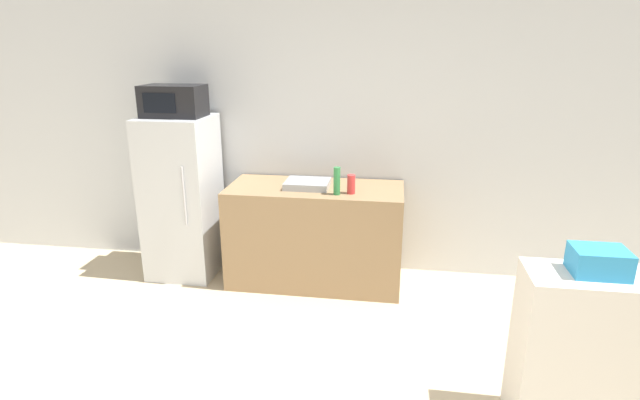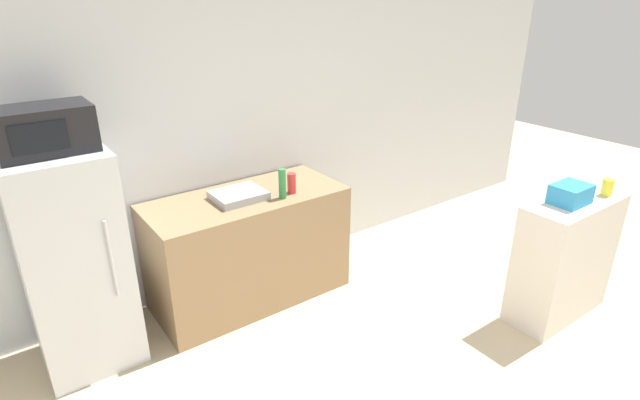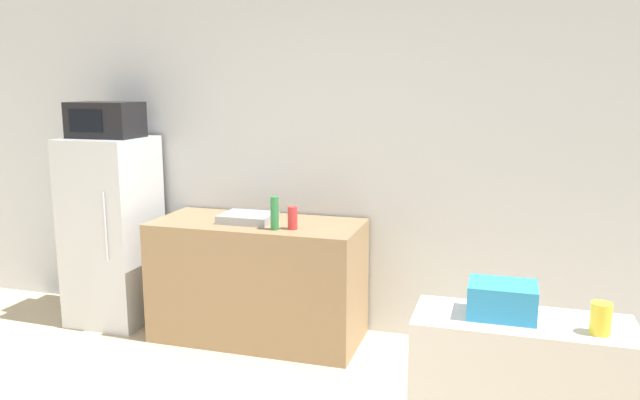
{
  "view_description": "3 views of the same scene",
  "coord_description": "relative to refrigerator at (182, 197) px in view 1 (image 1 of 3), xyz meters",
  "views": [
    {
      "loc": [
        0.64,
        -1.56,
        2.1
      ],
      "look_at": [
        0.09,
        1.98,
        0.98
      ],
      "focal_mm": 28.0,
      "sensor_mm": 36.0,
      "label": 1
    },
    {
      "loc": [
        -1.67,
        -0.6,
        2.38
      ],
      "look_at": [
        0.35,
        2.16,
        0.92
      ],
      "focal_mm": 28.0,
      "sensor_mm": 36.0,
      "label": 2
    },
    {
      "loc": [
        1.69,
        -1.56,
        1.9
      ],
      "look_at": [
        0.57,
        2.15,
        1.18
      ],
      "focal_mm": 35.0,
      "sensor_mm": 36.0,
      "label": 3
    }
  ],
  "objects": [
    {
      "name": "refrigerator",
      "position": [
        0.0,
        0.0,
        0.0
      ],
      "size": [
        0.6,
        0.63,
        1.49
      ],
      "color": "silver",
      "rests_on": "ground_plane"
    },
    {
      "name": "bottle_tall",
      "position": [
        1.47,
        -0.21,
        0.27
      ],
      "size": [
        0.06,
        0.06,
        0.23
      ],
      "primitive_type": "cylinder",
      "color": "#2D7F42",
      "rests_on": "counter"
    },
    {
      "name": "sink_basin",
      "position": [
        1.19,
        -0.03,
        0.19
      ],
      "size": [
        0.38,
        0.32,
        0.06
      ],
      "primitive_type": "cube",
      "color": "#9EA3A8",
      "rests_on": "counter"
    },
    {
      "name": "microwave",
      "position": [
        -0.0,
        -0.0,
        0.88
      ],
      "size": [
        0.52,
        0.35,
        0.27
      ],
      "color": "black",
      "rests_on": "refrigerator"
    },
    {
      "name": "basket",
      "position": [
        3.0,
        -1.61,
        0.28
      ],
      "size": [
        0.27,
        0.21,
        0.14
      ],
      "primitive_type": "cube",
      "color": "#2D8EC6",
      "rests_on": "shelf_cabinet"
    },
    {
      "name": "shelf_cabinet",
      "position": [
        3.09,
        -1.62,
        -0.27
      ],
      "size": [
        0.88,
        0.37,
        0.96
      ],
      "primitive_type": "cube",
      "color": "silver",
      "rests_on": "ground_plane"
    },
    {
      "name": "counter",
      "position": [
        1.25,
        -0.01,
        -0.29
      ],
      "size": [
        1.54,
        0.69,
        0.9
      ],
      "primitive_type": "cube",
      "color": "#937551",
      "rests_on": "ground_plane"
    },
    {
      "name": "bottle_short",
      "position": [
        1.58,
        -0.16,
        0.24
      ],
      "size": [
        0.07,
        0.07,
        0.16
      ],
      "primitive_type": "cylinder",
      "color": "red",
      "rests_on": "counter"
    },
    {
      "name": "wall_back",
      "position": [
        1.3,
        0.38,
        0.56
      ],
      "size": [
        8.0,
        0.06,
        2.6
      ],
      "primitive_type": "cube",
      "color": "silver",
      "rests_on": "ground_plane"
    }
  ]
}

